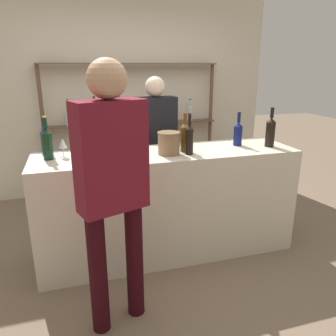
{
  "coord_description": "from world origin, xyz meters",
  "views": [
    {
      "loc": [
        -0.81,
        -2.75,
        1.76
      ],
      "look_at": [
        0.0,
        0.0,
        0.86
      ],
      "focal_mm": 35.0,
      "sensor_mm": 36.0,
      "label": 1
    }
  ],
  "objects_px": {
    "ice_bucket": "(169,143)",
    "customer_left": "(112,179)",
    "counter_bottle_3": "(46,141)",
    "counter_bottle_5": "(47,143)",
    "counter_bottle_4": "(270,131)",
    "wine_glass": "(63,144)",
    "counter_bottle_2": "(185,136)",
    "counter_bottle_0": "(238,133)",
    "counter_bottle_1": "(189,139)",
    "server_behind_counter": "(156,139)"
  },
  "relations": [
    {
      "from": "ice_bucket",
      "to": "customer_left",
      "type": "xyz_separation_m",
      "value": [
        -0.59,
        -0.72,
        -0.03
      ]
    },
    {
      "from": "counter_bottle_3",
      "to": "counter_bottle_5",
      "type": "height_order",
      "value": "counter_bottle_5"
    },
    {
      "from": "counter_bottle_3",
      "to": "counter_bottle_4",
      "type": "bearing_deg",
      "value": -7.67
    },
    {
      "from": "wine_glass",
      "to": "customer_left",
      "type": "height_order",
      "value": "customer_left"
    },
    {
      "from": "counter_bottle_4",
      "to": "counter_bottle_5",
      "type": "xyz_separation_m",
      "value": [
        -2.02,
        0.12,
        -0.01
      ]
    },
    {
      "from": "counter_bottle_2",
      "to": "customer_left",
      "type": "distance_m",
      "value": 1.08
    },
    {
      "from": "counter_bottle_0",
      "to": "wine_glass",
      "type": "bearing_deg",
      "value": 179.46
    },
    {
      "from": "counter_bottle_5",
      "to": "counter_bottle_2",
      "type": "bearing_deg",
      "value": -3.31
    },
    {
      "from": "counter_bottle_5",
      "to": "counter_bottle_1",
      "type": "bearing_deg",
      "value": -8.29
    },
    {
      "from": "counter_bottle_0",
      "to": "counter_bottle_3",
      "type": "height_order",
      "value": "counter_bottle_3"
    },
    {
      "from": "counter_bottle_0",
      "to": "counter_bottle_2",
      "type": "relative_size",
      "value": 0.94
    },
    {
      "from": "counter_bottle_5",
      "to": "customer_left",
      "type": "relative_size",
      "value": 0.2
    },
    {
      "from": "counter_bottle_2",
      "to": "server_behind_counter",
      "type": "xyz_separation_m",
      "value": [
        -0.08,
        0.77,
        -0.19
      ]
    },
    {
      "from": "customer_left",
      "to": "counter_bottle_5",
      "type": "bearing_deg",
      "value": 7.54
    },
    {
      "from": "counter_bottle_2",
      "to": "customer_left",
      "type": "height_order",
      "value": "customer_left"
    },
    {
      "from": "counter_bottle_5",
      "to": "ice_bucket",
      "type": "relative_size",
      "value": 1.79
    },
    {
      "from": "counter_bottle_0",
      "to": "server_behind_counter",
      "type": "height_order",
      "value": "server_behind_counter"
    },
    {
      "from": "counter_bottle_0",
      "to": "counter_bottle_1",
      "type": "xyz_separation_m",
      "value": [
        -0.57,
        -0.19,
        0.02
      ]
    },
    {
      "from": "counter_bottle_3",
      "to": "server_behind_counter",
      "type": "distance_m",
      "value": 1.26
    },
    {
      "from": "server_behind_counter",
      "to": "customer_left",
      "type": "distance_m",
      "value": 1.69
    },
    {
      "from": "customer_left",
      "to": "counter_bottle_2",
      "type": "bearing_deg",
      "value": -63.41
    },
    {
      "from": "counter_bottle_4",
      "to": "server_behind_counter",
      "type": "bearing_deg",
      "value": 138.37
    },
    {
      "from": "customer_left",
      "to": "counter_bottle_3",
      "type": "bearing_deg",
      "value": 4.85
    },
    {
      "from": "ice_bucket",
      "to": "counter_bottle_4",
      "type": "bearing_deg",
      "value": 0.2
    },
    {
      "from": "wine_glass",
      "to": "counter_bottle_5",
      "type": "bearing_deg",
      "value": -165.55
    },
    {
      "from": "counter_bottle_3",
      "to": "ice_bucket",
      "type": "distance_m",
      "value": 1.07
    },
    {
      "from": "counter_bottle_0",
      "to": "counter_bottle_4",
      "type": "height_order",
      "value": "counter_bottle_4"
    },
    {
      "from": "counter_bottle_3",
      "to": "customer_left",
      "type": "height_order",
      "value": "customer_left"
    },
    {
      "from": "counter_bottle_1",
      "to": "wine_glass",
      "type": "height_order",
      "value": "counter_bottle_1"
    },
    {
      "from": "counter_bottle_2",
      "to": "counter_bottle_5",
      "type": "bearing_deg",
      "value": 176.69
    },
    {
      "from": "server_behind_counter",
      "to": "counter_bottle_3",
      "type": "bearing_deg",
      "value": -71.39
    },
    {
      "from": "counter_bottle_0",
      "to": "wine_glass",
      "type": "distance_m",
      "value": 1.63
    },
    {
      "from": "counter_bottle_0",
      "to": "counter_bottle_5",
      "type": "distance_m",
      "value": 1.75
    },
    {
      "from": "counter_bottle_4",
      "to": "customer_left",
      "type": "xyz_separation_m",
      "value": [
        -1.6,
        -0.72,
        -0.08
      ]
    },
    {
      "from": "ice_bucket",
      "to": "counter_bottle_5",
      "type": "bearing_deg",
      "value": 173.12
    },
    {
      "from": "counter_bottle_0",
      "to": "ice_bucket",
      "type": "bearing_deg",
      "value": -169.55
    },
    {
      "from": "wine_glass",
      "to": "server_behind_counter",
      "type": "height_order",
      "value": "server_behind_counter"
    },
    {
      "from": "counter_bottle_2",
      "to": "counter_bottle_4",
      "type": "xyz_separation_m",
      "value": [
        0.85,
        -0.05,
        0.01
      ]
    },
    {
      "from": "wine_glass",
      "to": "counter_bottle_0",
      "type": "bearing_deg",
      "value": -0.54
    },
    {
      "from": "counter_bottle_0",
      "to": "wine_glass",
      "type": "xyz_separation_m",
      "value": [
        -1.63,
        0.02,
        -0.0
      ]
    },
    {
      "from": "server_behind_counter",
      "to": "customer_left",
      "type": "height_order",
      "value": "customer_left"
    },
    {
      "from": "counter_bottle_2",
      "to": "customer_left",
      "type": "relative_size",
      "value": 0.19
    },
    {
      "from": "ice_bucket",
      "to": "counter_bottle_2",
      "type": "bearing_deg",
      "value": 17.73
    },
    {
      "from": "wine_glass",
      "to": "ice_bucket",
      "type": "relative_size",
      "value": 0.83
    },
    {
      "from": "ice_bucket",
      "to": "counter_bottle_0",
      "type": "bearing_deg",
      "value": 10.45
    },
    {
      "from": "ice_bucket",
      "to": "server_behind_counter",
      "type": "bearing_deg",
      "value": 83.76
    },
    {
      "from": "counter_bottle_0",
      "to": "customer_left",
      "type": "relative_size",
      "value": 0.18
    },
    {
      "from": "counter_bottle_0",
      "to": "counter_bottle_1",
      "type": "bearing_deg",
      "value": -161.84
    },
    {
      "from": "counter_bottle_0",
      "to": "counter_bottle_4",
      "type": "xyz_separation_m",
      "value": [
        0.27,
        -0.13,
        0.03
      ]
    },
    {
      "from": "counter_bottle_1",
      "to": "ice_bucket",
      "type": "distance_m",
      "value": 0.18
    }
  ]
}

